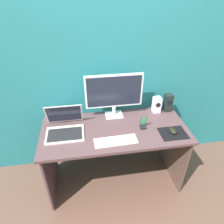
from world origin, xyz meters
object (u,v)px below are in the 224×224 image
object	(u,v)px
laptop	(65,127)
mouse	(173,130)
speaker_near_monitor	(157,105)
keyboard_external	(116,141)
monitor	(114,93)
speaker_right	(168,103)
fishbowl	(65,113)
phone_in_dock	(143,124)

from	to	relation	value
laptop	mouse	bearing A→B (deg)	-9.87
speaker_near_monitor	keyboard_external	xyz separation A→B (m)	(-0.52, -0.41, -0.08)
speaker_near_monitor	mouse	xyz separation A→B (m)	(0.03, -0.37, -0.07)
mouse	monitor	bearing A→B (deg)	141.76
speaker_near_monitor	keyboard_external	distance (m)	0.67
monitor	speaker_right	size ratio (longest dim) A/B	2.90
fishbowl	phone_in_dock	distance (m)	0.79
speaker_right	mouse	distance (m)	0.39
speaker_right	fishbowl	size ratio (longest dim) A/B	1.28
speaker_right	keyboard_external	distance (m)	0.77
speaker_near_monitor	keyboard_external	bearing A→B (deg)	-141.50
keyboard_external	monitor	bearing A→B (deg)	80.78
speaker_right	laptop	xyz separation A→B (m)	(-1.10, -0.20, -0.05)
speaker_near_monitor	keyboard_external	size ratio (longest dim) A/B	0.45
fishbowl	mouse	world-z (taller)	fishbowl
monitor	speaker_near_monitor	distance (m)	0.50
speaker_near_monitor	laptop	world-z (taller)	laptop
speaker_near_monitor	laptop	size ratio (longest dim) A/B	0.49
keyboard_external	phone_in_dock	bearing A→B (deg)	25.89
mouse	phone_in_dock	bearing A→B (deg)	154.39
laptop	fishbowl	bearing A→B (deg)	89.20
keyboard_external	mouse	xyz separation A→B (m)	(0.55, 0.04, 0.02)
speaker_right	fishbowl	bearing A→B (deg)	179.50
speaker_right	speaker_near_monitor	distance (m)	0.13
fishbowl	mouse	bearing A→B (deg)	-20.84
laptop	phone_in_dock	size ratio (longest dim) A/B	2.54
laptop	mouse	distance (m)	1.02
phone_in_dock	speaker_near_monitor	bearing A→B (deg)	49.06
monitor	fishbowl	xyz separation A→B (m)	(-0.50, 0.01, -0.19)
fishbowl	mouse	size ratio (longest dim) A/B	1.56
speaker_right	phone_in_dock	world-z (taller)	speaker_right
speaker_right	laptop	size ratio (longest dim) A/B	0.57
monitor	fishbowl	size ratio (longest dim) A/B	3.70
phone_in_dock	speaker_right	bearing A→B (deg)	36.30
fishbowl	mouse	xyz separation A→B (m)	(1.00, -0.38, -0.05)
keyboard_external	mouse	size ratio (longest dim) A/B	3.85
fishbowl	phone_in_dock	bearing A→B (deg)	-19.82
monitor	keyboard_external	bearing A→B (deg)	-97.39
speaker_near_monitor	phone_in_dock	size ratio (longest dim) A/B	1.25
fishbowl	keyboard_external	size ratio (longest dim) A/B	0.41
speaker_right	mouse	size ratio (longest dim) A/B	1.99
speaker_near_monitor	laptop	distance (m)	0.99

